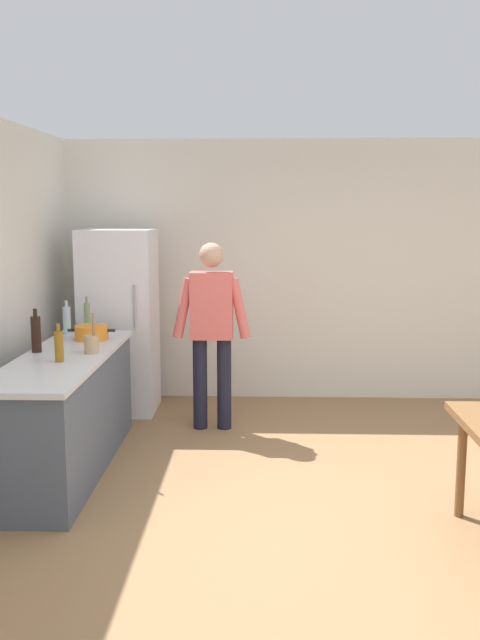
# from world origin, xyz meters

# --- Properties ---
(ground_plane) EXTENTS (14.00, 14.00, 0.00)m
(ground_plane) POSITION_xyz_m (0.00, 0.00, 0.00)
(ground_plane) COLOR #936D47
(wall_back) EXTENTS (6.40, 0.12, 2.70)m
(wall_back) POSITION_xyz_m (0.00, 3.00, 1.35)
(wall_back) COLOR silver
(wall_back) RESTS_ON ground_plane
(kitchen_counter) EXTENTS (0.64, 2.20, 0.90)m
(kitchen_counter) POSITION_xyz_m (-2.00, 0.80, 0.45)
(kitchen_counter) COLOR #4C5666
(kitchen_counter) RESTS_ON ground_plane
(refrigerator) EXTENTS (0.70, 0.67, 1.80)m
(refrigerator) POSITION_xyz_m (-1.90, 2.40, 0.90)
(refrigerator) COLOR white
(refrigerator) RESTS_ON ground_plane
(person) EXTENTS (0.70, 0.22, 1.70)m
(person) POSITION_xyz_m (-0.95, 1.85, 0.98)
(person) COLOR #1E1E2D
(person) RESTS_ON ground_plane
(cooking_pot) EXTENTS (0.40, 0.28, 0.12)m
(cooking_pot) POSITION_xyz_m (-1.94, 1.44, 0.96)
(cooking_pot) COLOR orange
(cooking_pot) RESTS_ON kitchen_counter
(utensil_jar) EXTENTS (0.11, 0.11, 0.32)m
(utensil_jar) POSITION_xyz_m (-1.80, 0.88, 0.98)
(utensil_jar) COLOR tan
(utensil_jar) RESTS_ON kitchen_counter
(bottle_wine_dark) EXTENTS (0.08, 0.08, 0.34)m
(bottle_wine_dark) POSITION_xyz_m (-2.24, 0.91, 1.05)
(bottle_wine_dark) COLOR black
(bottle_wine_dark) RESTS_ON kitchen_counter
(bottle_vinegar_tall) EXTENTS (0.06, 0.06, 0.32)m
(bottle_vinegar_tall) POSITION_xyz_m (-2.07, 1.82, 1.04)
(bottle_vinegar_tall) COLOR gray
(bottle_vinegar_tall) RESTS_ON kitchen_counter
(bottle_oil_amber) EXTENTS (0.06, 0.06, 0.28)m
(bottle_oil_amber) POSITION_xyz_m (-1.96, 0.58, 1.02)
(bottle_oil_amber) COLOR #996619
(bottle_oil_amber) RESTS_ON kitchen_counter
(bottle_water_clear) EXTENTS (0.07, 0.07, 0.30)m
(bottle_water_clear) POSITION_xyz_m (-2.22, 1.71, 1.03)
(bottle_water_clear) COLOR silver
(bottle_water_clear) RESTS_ON kitchen_counter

